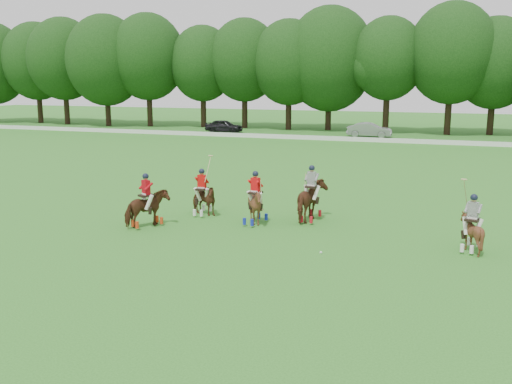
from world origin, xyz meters
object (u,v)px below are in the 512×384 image
(polo_stripe_a, at_px, (311,201))
(polo_ball, at_px, (321,252))
(car_mid, at_px, (369,130))
(polo_red_b, at_px, (202,199))
(polo_stripe_b, at_px, (471,232))
(polo_red_a, at_px, (147,208))
(polo_red_c, at_px, (255,205))
(car_left, at_px, (224,126))

(polo_stripe_a, bearing_deg, polo_ball, -71.62)
(car_mid, relative_size, polo_red_b, 1.73)
(polo_stripe_b, height_order, polo_ball, polo_stripe_b)
(polo_red_a, height_order, polo_red_c, polo_red_c)
(car_mid, distance_m, polo_stripe_b, 40.51)
(car_left, distance_m, polo_red_a, 42.41)
(polo_stripe_b, xyz_separation_m, polo_ball, (-5.00, -2.08, -0.69))
(polo_red_b, height_order, polo_ball, polo_red_b)
(polo_red_a, height_order, polo_red_b, polo_red_b)
(polo_ball, bearing_deg, car_left, 116.87)
(polo_red_c, bearing_deg, car_left, 114.46)
(car_left, relative_size, polo_red_a, 1.89)
(polo_red_c, relative_size, polo_stripe_a, 0.93)
(car_mid, height_order, polo_red_b, polo_red_b)
(car_left, relative_size, polo_red_b, 1.61)
(car_left, bearing_deg, polo_red_b, -160.47)
(car_left, distance_m, car_mid, 16.55)
(polo_red_a, relative_size, polo_stripe_b, 0.86)
(car_mid, height_order, polo_ball, car_mid)
(car_mid, bearing_deg, polo_ball, -177.00)
(car_left, distance_m, polo_stripe_a, 41.81)
(car_left, xyz_separation_m, polo_ball, (21.01, -41.47, -0.69))
(car_mid, xyz_separation_m, polo_stripe_a, (2.97, -36.97, 0.14))
(polo_red_c, bearing_deg, polo_stripe_b, -7.27)
(car_left, relative_size, polo_stripe_b, 1.63)
(polo_red_b, distance_m, polo_red_c, 2.92)
(polo_red_c, bearing_deg, polo_red_b, 165.35)
(polo_stripe_b, bearing_deg, polo_red_a, -176.05)
(car_mid, bearing_deg, car_left, 86.86)
(polo_stripe_a, relative_size, polo_stripe_b, 0.93)
(car_left, bearing_deg, polo_ball, -154.84)
(polo_red_a, height_order, polo_stripe_a, polo_stripe_a)
(polo_red_a, relative_size, polo_ball, 25.28)
(polo_red_a, distance_m, polo_ball, 7.83)
(polo_ball, bearing_deg, car_mid, 96.14)
(polo_red_b, bearing_deg, polo_red_a, -115.34)
(car_mid, height_order, polo_stripe_b, polo_stripe_b)
(polo_red_b, distance_m, polo_stripe_b, 11.56)
(polo_red_b, bearing_deg, polo_stripe_b, -9.12)
(car_mid, bearing_deg, polo_stripe_b, -169.64)
(car_left, distance_m, polo_ball, 46.50)
(polo_stripe_b, bearing_deg, car_mid, 103.51)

